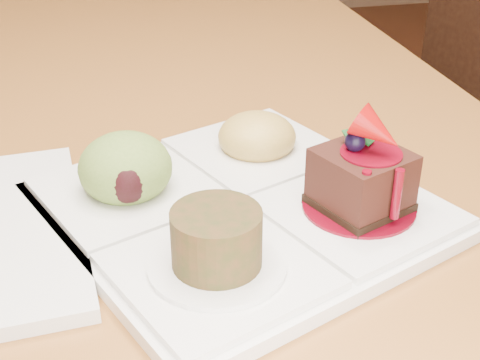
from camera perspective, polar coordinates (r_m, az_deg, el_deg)
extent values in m
cube|color=brown|center=(0.84, -16.17, 5.41)|extent=(1.00, 1.80, 0.04)
cylinder|color=brown|center=(1.79, 0.44, 6.34)|extent=(0.06, 0.06, 0.71)
cube|color=#311C10|center=(1.43, 15.73, 1.86)|extent=(0.50, 0.50, 0.04)
cylinder|color=#311C10|center=(1.35, 14.71, -11.03)|extent=(0.03, 0.03, 0.40)
cylinder|color=#311C10|center=(1.74, 14.60, -1.05)|extent=(0.03, 0.03, 0.40)
cylinder|color=#311C10|center=(1.54, 5.81, -4.47)|extent=(0.03, 0.03, 0.40)
cube|color=white|center=(0.56, 0.00, -2.58)|extent=(0.37, 0.37, 0.01)
cube|color=white|center=(0.55, 10.06, -2.64)|extent=(0.18, 0.18, 0.01)
cube|color=white|center=(0.48, -1.96, -7.75)|extent=(0.18, 0.18, 0.01)
cube|color=white|center=(0.58, -9.57, -0.95)|extent=(0.18, 0.18, 0.01)
cube|color=white|center=(0.64, 1.45, 2.63)|extent=(0.18, 0.18, 0.01)
cylinder|color=#590310|center=(0.55, 10.09, -2.26)|extent=(0.09, 0.09, 0.00)
cube|color=black|center=(0.55, 10.12, -1.98)|extent=(0.09, 0.09, 0.01)
cube|color=black|center=(0.54, 10.35, 0.33)|extent=(0.08, 0.08, 0.04)
cylinder|color=#590310|center=(0.53, 10.56, 2.39)|extent=(0.05, 0.05, 0.00)
sphere|color=black|center=(0.52, 9.79, 3.27)|extent=(0.02, 0.02, 0.02)
cone|color=#9C0A0A|center=(0.51, 11.70, 4.02)|extent=(0.05, 0.05, 0.04)
cube|color=#114618|center=(0.53, 10.42, 3.60)|extent=(0.02, 0.02, 0.01)
cube|color=#114618|center=(0.53, 9.57, 3.64)|extent=(0.01, 0.02, 0.01)
cylinder|color=#590310|center=(0.51, 10.55, -1.53)|extent=(0.01, 0.01, 0.05)
cylinder|color=#590310|center=(0.52, 13.25, -1.18)|extent=(0.01, 0.01, 0.04)
cylinder|color=#590310|center=(0.53, 6.85, 0.30)|extent=(0.01, 0.01, 0.04)
cylinder|color=white|center=(0.47, -1.97, -7.27)|extent=(0.10, 0.10, 0.00)
cylinder|color=#4F2B16|center=(0.46, -2.02, -4.99)|extent=(0.06, 0.06, 0.04)
cylinder|color=#4D2F10|center=(0.45, -2.05, -3.43)|extent=(0.05, 0.05, 0.00)
ellipsoid|color=olive|center=(0.57, -9.75, 1.03)|extent=(0.08, 0.08, 0.06)
ellipsoid|color=black|center=(0.54, -9.56, -0.23)|extent=(0.04, 0.03, 0.04)
ellipsoid|color=#BC9043|center=(0.64, 1.46, 3.71)|extent=(0.07, 0.07, 0.04)
cube|color=#CD660F|center=(0.64, 2.63, 4.27)|extent=(0.02, 0.02, 0.02)
cube|color=#366716|center=(0.65, 1.81, 4.48)|extent=(0.02, 0.02, 0.02)
cube|color=#CD660F|center=(0.64, 0.90, 4.56)|extent=(0.02, 0.02, 0.02)
cube|color=#366716|center=(0.64, 0.18, 4.08)|extent=(0.02, 0.02, 0.02)
cube|color=#CD660F|center=(0.63, 0.18, 3.78)|extent=(0.02, 0.02, 0.02)
cube|color=#366716|center=(0.62, 1.18, 3.75)|extent=(0.02, 0.02, 0.02)
cube|color=#CD660F|center=(0.62, 2.10, 3.59)|extent=(0.02, 0.02, 0.02)
cube|color=#366716|center=(0.63, 3.23, 3.91)|extent=(0.02, 0.02, 0.02)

